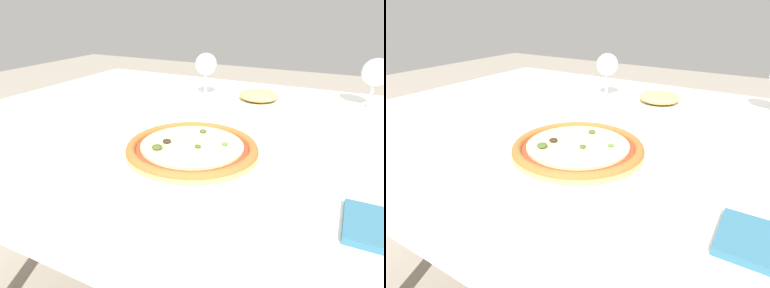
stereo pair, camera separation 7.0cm
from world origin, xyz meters
The scene contains 5 objects.
dining_table centered at (0.00, 0.00, 0.68)m, with size 1.49×1.13×0.76m.
pizza_plate centered at (0.07, -0.20, 0.77)m, with size 0.31×0.31×0.04m.
fork centered at (-0.40, -0.10, 0.76)m, with size 0.03×0.17×0.00m.
wine_glass_far_left centered at (-0.10, 0.25, 0.87)m, with size 0.07×0.07×0.16m.
side_plate centered at (0.09, 0.27, 0.77)m, with size 0.22×0.22×0.05m.
Camera 2 is at (0.41, -0.74, 1.07)m, focal length 30.00 mm.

